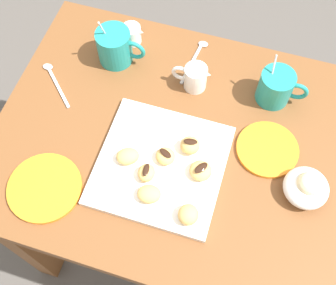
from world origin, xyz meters
name	(u,v)px	position (x,y,z in m)	size (l,w,h in m)	color
ground_plane	(170,224)	(0.00, 0.00, 0.00)	(8.00, 8.00, 0.00)	#514C47
dining_table	(170,164)	(0.00, 0.00, 0.59)	(0.89, 0.71, 0.74)	brown
pastry_plate_square	(161,165)	(0.00, -0.08, 0.75)	(0.30, 0.30, 0.02)	white
coffee_mug_teal_left	(115,46)	(-0.22, 0.20, 0.80)	(0.13, 0.09, 0.15)	teal
coffee_mug_teal_right	(276,87)	(0.22, 0.20, 0.79)	(0.13, 0.09, 0.14)	teal
cream_pitcher_white	(195,77)	(0.01, 0.17, 0.78)	(0.10, 0.06, 0.07)	white
ice_cream_bowl	(307,187)	(0.34, -0.05, 0.78)	(0.11, 0.11, 0.08)	white
chocolate_sauce_pitcher	(131,33)	(-0.20, 0.27, 0.78)	(0.09, 0.05, 0.06)	white
saucer_orange_left	(45,188)	(-0.24, -0.22, 0.75)	(0.18, 0.18, 0.01)	orange
saucer_orange_right	(267,149)	(0.24, 0.04, 0.75)	(0.15, 0.15, 0.01)	orange
loose_spoon_near_saucer	(54,79)	(-0.35, 0.08, 0.75)	(0.12, 0.12, 0.01)	silver
loose_spoon_by_plate	(196,56)	(-0.01, 0.27, 0.75)	(0.04, 0.16, 0.01)	silver
beignet_0	(190,145)	(0.06, -0.02, 0.78)	(0.05, 0.05, 0.04)	#E5B260
chocolate_drizzle_0	(190,142)	(0.06, -0.02, 0.80)	(0.03, 0.02, 0.01)	black
beignet_1	(166,156)	(0.01, -0.07, 0.78)	(0.05, 0.05, 0.03)	#E5B260
chocolate_drizzle_1	(166,153)	(0.01, -0.07, 0.79)	(0.03, 0.02, 0.01)	black
beignet_2	(146,173)	(-0.02, -0.12, 0.78)	(0.05, 0.04, 0.03)	#E5B260
chocolate_drizzle_2	(146,170)	(-0.02, -0.12, 0.79)	(0.03, 0.01, 0.01)	black
beignet_3	(201,171)	(0.10, -0.08, 0.78)	(0.05, 0.05, 0.03)	#E5B260
chocolate_drizzle_3	(201,168)	(0.10, -0.08, 0.79)	(0.04, 0.02, 0.01)	black
beignet_4	(128,156)	(-0.08, -0.09, 0.78)	(0.04, 0.06, 0.03)	#E5B260
beignet_5	(188,215)	(0.10, -0.19, 0.78)	(0.05, 0.05, 0.04)	#E5B260
beignet_6	(149,194)	(0.00, -0.17, 0.78)	(0.06, 0.04, 0.03)	#E5B260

